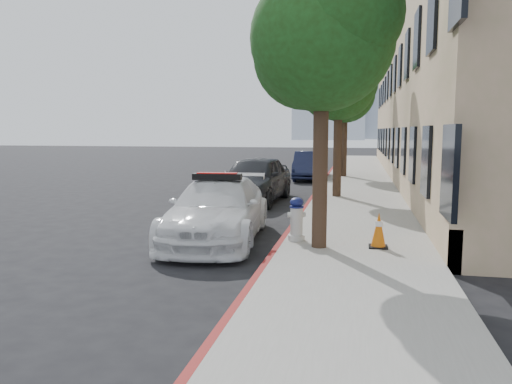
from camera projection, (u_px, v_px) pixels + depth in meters
The scene contains 14 objects.
ground at pixel (210, 229), 12.65m from camera, with size 120.00×120.00×0.00m, color black.
sidewalk at pixel (357, 186), 21.64m from camera, with size 3.20×50.00×0.15m, color gray.
curb_strip at pixel (321, 185), 21.94m from camera, with size 0.12×50.00×0.15m, color maroon.
building at pixel (475, 79), 24.76m from camera, with size 8.00×36.00×10.00m, color tan.
tower_left at pixel (331, 21), 126.37m from camera, with size 18.00×14.00×60.00m, color #9EA8B7.
tower_right at pixel (381, 60), 139.33m from camera, with size 14.00×14.00×44.00m, color #9EA8B7.
tree_near at pixel (324, 37), 9.57m from camera, with size 2.92×2.82×5.62m.
tree_mid at pixel (340, 82), 17.36m from camera, with size 2.77×2.64×5.43m.
tree_far at pixel (346, 92), 25.11m from camera, with size 3.10×3.00×5.81m.
police_car at pixel (218, 210), 11.31m from camera, with size 2.35×4.97×1.55m.
parked_car_mid at pixel (255, 179), 17.38m from camera, with size 1.92×4.78×1.63m, color black.
parked_car_far at pixel (309, 165), 25.31m from camera, with size 1.50×4.31×1.42m, color #161B38.
fire_hydrant at pixel (297, 219), 10.66m from camera, with size 0.40×0.36×0.93m.
traffic_cone at pixel (379, 230), 10.01m from camera, with size 0.38×0.38×0.72m.
Camera 1 is at (3.64, -11.94, 2.50)m, focal length 35.00 mm.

